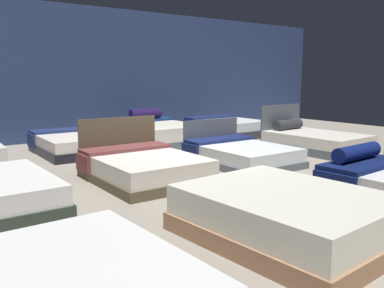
{
  "coord_description": "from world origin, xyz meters",
  "views": [
    {
      "loc": [
        -4.36,
        -5.66,
        1.67
      ],
      "look_at": [
        0.05,
        0.24,
        0.46
      ],
      "focal_mm": 38.79,
      "sensor_mm": 36.0,
      "label": 1
    }
  ],
  "objects_px": {
    "bed_10": "(159,133)",
    "bed_11": "(226,128)",
    "bed_1": "(286,216)",
    "bed_5": "(143,167)",
    "bed_6": "(240,154)",
    "bed_9": "(74,144)",
    "bed_7": "(314,141)"
  },
  "relations": [
    {
      "from": "bed_9",
      "to": "bed_11",
      "type": "bearing_deg",
      "value": 2.11
    },
    {
      "from": "bed_5",
      "to": "bed_10",
      "type": "distance_m",
      "value": 3.77
    },
    {
      "from": "bed_5",
      "to": "bed_10",
      "type": "bearing_deg",
      "value": 55.44
    },
    {
      "from": "bed_5",
      "to": "bed_10",
      "type": "relative_size",
      "value": 0.92
    },
    {
      "from": "bed_10",
      "to": "bed_11",
      "type": "relative_size",
      "value": 1.15
    },
    {
      "from": "bed_10",
      "to": "bed_7",
      "type": "bearing_deg",
      "value": -51.38
    },
    {
      "from": "bed_11",
      "to": "bed_10",
      "type": "bearing_deg",
      "value": 179.11
    },
    {
      "from": "bed_5",
      "to": "bed_11",
      "type": "bearing_deg",
      "value": 35.64
    },
    {
      "from": "bed_6",
      "to": "bed_11",
      "type": "height_order",
      "value": "bed_6"
    },
    {
      "from": "bed_5",
      "to": "bed_11",
      "type": "distance_m",
      "value": 5.34
    },
    {
      "from": "bed_10",
      "to": "bed_6",
      "type": "bearing_deg",
      "value": -89.83
    },
    {
      "from": "bed_10",
      "to": "bed_11",
      "type": "xyz_separation_m",
      "value": [
        2.2,
        -0.05,
        -0.04
      ]
    },
    {
      "from": "bed_5",
      "to": "bed_9",
      "type": "relative_size",
      "value": 0.98
    },
    {
      "from": "bed_5",
      "to": "bed_11",
      "type": "xyz_separation_m",
      "value": [
        4.42,
        3.0,
        0.01
      ]
    },
    {
      "from": "bed_1",
      "to": "bed_7",
      "type": "height_order",
      "value": "bed_7"
    },
    {
      "from": "bed_6",
      "to": "bed_10",
      "type": "distance_m",
      "value": 3.04
    },
    {
      "from": "bed_5",
      "to": "bed_11",
      "type": "height_order",
      "value": "bed_5"
    },
    {
      "from": "bed_1",
      "to": "bed_6",
      "type": "relative_size",
      "value": 1.07
    },
    {
      "from": "bed_7",
      "to": "bed_1",
      "type": "bearing_deg",
      "value": -147.24
    },
    {
      "from": "bed_9",
      "to": "bed_6",
      "type": "bearing_deg",
      "value": -52.23
    },
    {
      "from": "bed_1",
      "to": "bed_6",
      "type": "height_order",
      "value": "bed_6"
    },
    {
      "from": "bed_6",
      "to": "bed_10",
      "type": "relative_size",
      "value": 0.92
    },
    {
      "from": "bed_9",
      "to": "bed_10",
      "type": "bearing_deg",
      "value": 3.39
    },
    {
      "from": "bed_1",
      "to": "bed_10",
      "type": "bearing_deg",
      "value": 66.49
    },
    {
      "from": "bed_1",
      "to": "bed_5",
      "type": "relative_size",
      "value": 1.07
    },
    {
      "from": "bed_6",
      "to": "bed_11",
      "type": "xyz_separation_m",
      "value": [
        2.27,
        2.99,
        0.04
      ]
    },
    {
      "from": "bed_5",
      "to": "bed_6",
      "type": "distance_m",
      "value": 2.14
    },
    {
      "from": "bed_6",
      "to": "bed_9",
      "type": "xyz_separation_m",
      "value": [
        -2.15,
        2.98,
        0.01
      ]
    },
    {
      "from": "bed_1",
      "to": "bed_9",
      "type": "xyz_separation_m",
      "value": [
        0.06,
        6.01,
        -0.04
      ]
    },
    {
      "from": "bed_9",
      "to": "bed_11",
      "type": "relative_size",
      "value": 1.07
    },
    {
      "from": "bed_9",
      "to": "bed_11",
      "type": "height_order",
      "value": "bed_11"
    },
    {
      "from": "bed_10",
      "to": "bed_9",
      "type": "bearing_deg",
      "value": -177.17
    }
  ]
}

